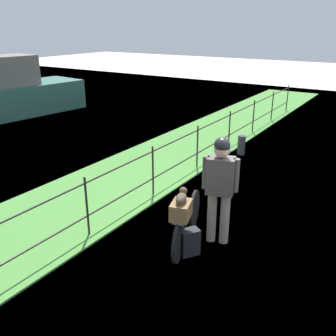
% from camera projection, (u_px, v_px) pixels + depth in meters
% --- Properties ---
extents(ground_plane, '(60.00, 60.00, 0.00)m').
position_uv_depth(ground_plane, '(262.00, 225.00, 6.32)').
color(ground_plane, beige).
extents(grass_strip, '(27.00, 2.40, 0.03)m').
position_uv_depth(grass_strip, '(116.00, 184.00, 7.91)').
color(grass_strip, '#478438').
rests_on(grass_strip, ground).
extents(iron_fence, '(18.04, 0.04, 1.01)m').
position_uv_depth(iron_fence, '(153.00, 167.00, 7.22)').
color(iron_fence, '#28231E').
rests_on(iron_fence, ground).
extents(bicycle_main, '(1.61, 0.51, 0.62)m').
position_uv_depth(bicycle_main, '(187.00, 223.00, 5.71)').
color(bicycle_main, black).
rests_on(bicycle_main, ground).
extents(wooden_crate, '(0.41, 0.35, 0.24)m').
position_uv_depth(wooden_crate, '(181.00, 210.00, 5.22)').
color(wooden_crate, brown).
rests_on(wooden_crate, bicycle_main).
extents(terrier_dog, '(0.32, 0.21, 0.18)m').
position_uv_depth(terrier_dog, '(182.00, 197.00, 5.17)').
color(terrier_dog, '#4C3D2D').
rests_on(terrier_dog, wooden_crate).
extents(cyclist_person, '(0.36, 0.52, 1.68)m').
position_uv_depth(cyclist_person, '(220.00, 182.00, 5.51)').
color(cyclist_person, gray).
rests_on(cyclist_person, ground).
extents(backpack_on_paving, '(0.33, 0.30, 0.40)m').
position_uv_depth(backpack_on_paving, '(189.00, 242.00, 5.46)').
color(backpack_on_paving, black).
rests_on(backpack_on_paving, ground).
extents(mooring_bollard, '(0.20, 0.20, 0.50)m').
position_uv_depth(mooring_bollard, '(241.00, 145.00, 9.66)').
color(mooring_bollard, '#38383D').
rests_on(mooring_bollard, ground).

